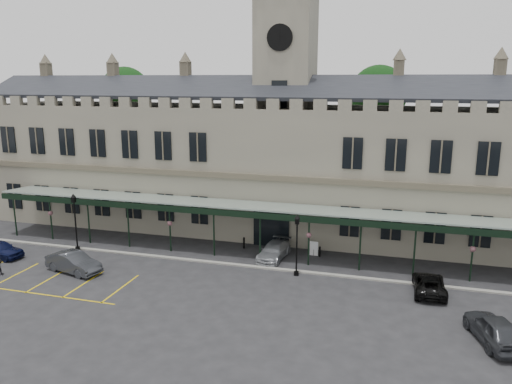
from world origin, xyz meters
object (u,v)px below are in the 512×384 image
(lamp_post_left, at_px, (75,217))
(car_left_a, at_px, (0,249))
(clock_tower, at_px, (286,95))
(car_right_a, at_px, (495,329))
(traffic_cone, at_px, (493,334))
(car_left_b, at_px, (74,263))
(sign_board, at_px, (314,249))
(station_building, at_px, (285,165))
(car_van, at_px, (429,284))
(car_taxi, at_px, (274,251))
(lamp_post_mid, at_px, (297,240))

(lamp_post_left, bearing_deg, car_left_a, -147.34)
(lamp_post_left, height_order, car_left_a, lamp_post_left)
(clock_tower, distance_m, car_right_a, 27.02)
(traffic_cone, relative_size, car_left_b, 0.16)
(sign_board, xyz_separation_m, car_left_b, (-17.12, -8.77, 0.18))
(station_building, relative_size, clock_tower, 2.42)
(car_left_b, height_order, car_right_a, car_right_a)
(station_building, distance_m, car_left_b, 20.81)
(sign_board, relative_size, car_right_a, 0.25)
(lamp_post_left, bearing_deg, traffic_cone, -11.72)
(traffic_cone, bearing_deg, car_left_b, 175.60)
(car_van, bearing_deg, traffic_cone, 116.66)
(lamp_post_left, relative_size, car_van, 1.11)
(car_left_a, distance_m, car_left_b, 8.01)
(station_building, xyz_separation_m, clock_tower, (0.00, 0.09, 6.64))
(car_left_b, relative_size, car_taxi, 1.03)
(traffic_cone, relative_size, car_right_a, 0.15)
(car_left_a, bearing_deg, car_right_a, -89.69)
(station_building, bearing_deg, sign_board, -57.59)
(traffic_cone, bearing_deg, car_van, 118.73)
(clock_tower, height_order, car_van, clock_tower)
(lamp_post_left, xyz_separation_m, car_left_a, (-5.13, -3.29, -2.28))
(car_taxi, distance_m, car_van, 12.52)
(station_building, bearing_deg, lamp_post_left, -145.85)
(traffic_cone, relative_size, car_van, 0.16)
(lamp_post_mid, height_order, car_left_b, lamp_post_mid)
(lamp_post_left, relative_size, car_right_a, 1.05)
(clock_tower, xyz_separation_m, lamp_post_left, (-15.87, -10.85, -10.12))
(lamp_post_left, relative_size, sign_board, 4.15)
(lamp_post_mid, height_order, sign_board, lamp_post_mid)
(clock_tower, distance_m, traffic_cone, 27.03)
(car_left_a, bearing_deg, car_taxi, -68.76)
(lamp_post_mid, distance_m, car_taxi, 4.49)
(car_van, xyz_separation_m, car_right_a, (3.18, -6.12, 0.19))
(car_right_a, bearing_deg, lamp_post_left, -28.86)
(clock_tower, distance_m, car_van, 21.48)
(sign_board, relative_size, car_left_b, 0.26)
(lamp_post_mid, distance_m, car_left_a, 24.78)
(lamp_post_left, height_order, car_van, lamp_post_left)
(station_building, xyz_separation_m, car_right_a, (16.18, -17.72, -5.65))
(lamp_post_mid, distance_m, car_left_b, 17.19)
(clock_tower, bearing_deg, station_building, -90.00)
(lamp_post_left, height_order, car_taxi, lamp_post_left)
(lamp_post_left, xyz_separation_m, lamp_post_mid, (19.37, -0.31, -0.17))
(car_left_b, xyz_separation_m, car_van, (26.06, 3.56, -0.14))
(station_building, distance_m, car_van, 18.38)
(station_building, height_order, car_taxi, station_building)
(sign_board, xyz_separation_m, car_left_a, (-25.06, -7.66, 0.12))
(lamp_post_left, distance_m, sign_board, 20.54)
(lamp_post_left, relative_size, lamp_post_mid, 1.06)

